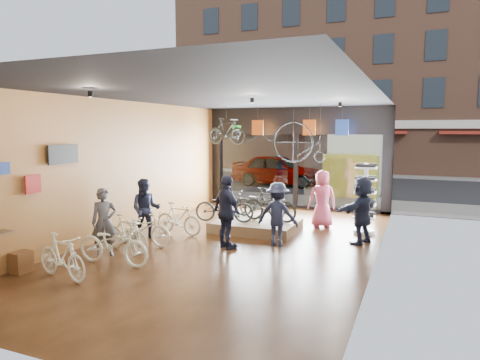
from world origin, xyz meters
The scene contains 35 objects.
ground_plane centered at (0.00, 0.00, -0.02)m, with size 7.00×12.00×0.04m, color black.
ceiling centered at (0.00, 0.00, 3.82)m, with size 7.00×12.00×0.04m, color black.
wall_left centered at (-3.52, 0.00, 1.90)m, with size 0.04×12.00×3.80m, color #AB613A.
wall_right centered at (3.52, 0.00, 1.90)m, with size 0.04×12.00×3.80m, color beige.
wall_back centered at (0.00, -6.02, 1.90)m, with size 7.00×0.04×3.80m, color beige.
storefront centered at (0.00, 6.00, 1.90)m, with size 7.00×0.26×3.80m, color black, non-canonical shape.
exit_sign centered at (-2.40, 5.88, 3.05)m, with size 0.35×0.06×0.18m, color #198C26.
street_road centered at (0.00, 15.00, -0.01)m, with size 30.00×18.00×0.02m, color black.
sidewalk_near centered at (0.00, 7.20, 0.06)m, with size 30.00×2.40×0.12m, color slate.
sidewalk_far centered at (0.00, 19.00, 0.06)m, with size 30.00×2.00×0.12m, color slate.
opposite_building centered at (0.00, 21.50, 7.00)m, with size 26.00×5.00×14.00m, color brown.
street_car centered at (-2.63, 12.00, 0.83)m, with size 1.97×4.90×1.67m, color gray.
box_truck centered at (1.65, 11.00, 1.38)m, with size 2.34×7.02×2.76m, color silver, non-canonical shape.
floor_bike_1 centered at (-2.18, -3.57, 0.46)m, with size 0.43×1.52×0.91m, color beige.
floor_bike_2 centered at (-1.83, -2.44, 0.47)m, with size 0.63×1.80×0.94m, color beige.
floor_bike_3 centered at (-2.19, -1.50, 0.46)m, with size 0.43×1.52×0.91m, color beige.
floor_bike_4 centered at (-2.19, -0.83, 0.46)m, with size 0.60×1.73×0.91m, color beige.
floor_bike_5 centered at (-1.93, 0.51, 0.46)m, with size 0.43×1.52×0.91m, color beige.
display_platform centered at (-0.04, 1.77, 0.15)m, with size 2.40×1.80×0.30m, color brown.
display_bike_left centered at (-0.84, 1.28, 0.75)m, with size 0.60×1.72×0.90m, color black.
display_bike_mid centered at (0.35, 1.84, 0.80)m, with size 0.47×1.66×0.99m, color black.
display_bike_right centered at (-0.10, 2.28, 0.74)m, with size 0.58×1.66×0.87m, color black.
customer_0 centered at (-2.48, -1.94, 0.81)m, with size 0.59×0.39×1.61m, color #3F3F44.
customer_1 centered at (-2.46, -0.30, 0.83)m, with size 0.81×0.63×1.66m, color #161C33.
customer_2 centered at (-0.05, -0.28, 0.93)m, with size 1.09×0.46×1.87m, color #161C33.
customer_3 centered at (1.04, 0.44, 0.82)m, with size 1.06×0.61×1.64m, color #161C33.
customer_4 centered at (1.65, 2.98, 0.88)m, with size 0.86×0.56×1.75m, color #CC4C72.
customer_5 centered at (3.00, 1.53, 0.88)m, with size 1.64×0.52×1.76m, color #161C33.
sunglasses_rack centered at (2.95, 2.68, 1.02)m, with size 0.60×0.49×2.03m, color white, non-canonical shape.
wall_merch centered at (-3.38, -3.50, 1.30)m, with size 0.40×2.40×2.60m, color navy, non-canonical shape.
penny_farthing centered at (0.60, 4.44, 2.50)m, with size 1.75×0.06×1.40m, color black, non-canonical shape.
hung_bike centered at (-2.10, 4.20, 2.93)m, with size 0.45×1.58×0.95m, color black.
jersey_left centered at (-1.27, 5.20, 3.05)m, with size 0.45×0.03×0.55m, color #CC5919.
jersey_mid centered at (0.68, 5.20, 3.05)m, with size 0.45×0.03×0.55m, color #CC5919.
jersey_right centered at (1.83, 5.20, 3.05)m, with size 0.45×0.03×0.55m, color #1E3F99.
Camera 1 is at (4.29, -9.84, 2.97)m, focal length 32.00 mm.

